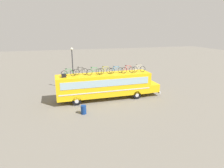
% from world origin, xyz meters
% --- Properties ---
extents(ground_plane, '(120.00, 120.00, 0.00)m').
position_xyz_m(ground_plane, '(0.00, 0.00, 0.00)').
color(ground_plane, slate).
extents(bus, '(12.49, 2.56, 3.06)m').
position_xyz_m(bus, '(0.25, 0.00, 1.76)').
color(bus, yellow).
rests_on(bus, ground).
extents(luggage_bag_1, '(0.48, 0.38, 0.37)m').
position_xyz_m(luggage_bag_1, '(-4.57, -0.27, 3.25)').
color(luggage_bag_1, black).
rests_on(luggage_bag_1, bus).
extents(rooftop_bicycle_1, '(1.66, 0.44, 0.90)m').
position_xyz_m(rooftop_bicycle_1, '(-4.02, 0.05, 3.44)').
color(rooftop_bicycle_1, black).
rests_on(rooftop_bicycle_1, bus).
extents(rooftop_bicycle_2, '(1.71, 0.44, 0.96)m').
position_xyz_m(rooftop_bicycle_2, '(-2.66, 0.36, 3.46)').
color(rooftop_bicycle_2, black).
rests_on(rooftop_bicycle_2, bus).
extents(rooftop_bicycle_3, '(1.81, 0.44, 0.94)m').
position_xyz_m(rooftop_bicycle_3, '(-1.19, -0.12, 3.45)').
color(rooftop_bicycle_3, black).
rests_on(rooftop_bicycle_3, bus).
extents(rooftop_bicycle_4, '(1.75, 0.44, 0.96)m').
position_xyz_m(rooftop_bicycle_4, '(0.14, -0.04, 3.46)').
color(rooftop_bicycle_4, black).
rests_on(rooftop_bicycle_4, bus).
extents(rooftop_bicycle_5, '(1.74, 0.44, 0.87)m').
position_xyz_m(rooftop_bicycle_5, '(1.53, 0.10, 3.43)').
color(rooftop_bicycle_5, black).
rests_on(rooftop_bicycle_5, bus).
extents(rooftop_bicycle_6, '(1.76, 0.44, 0.97)m').
position_xyz_m(rooftop_bicycle_6, '(2.88, -0.27, 3.47)').
color(rooftop_bicycle_6, black).
rests_on(rooftop_bicycle_6, bus).
extents(rooftop_bicycle_7, '(1.76, 0.44, 0.95)m').
position_xyz_m(rooftop_bicycle_7, '(4.31, -0.18, 3.46)').
color(rooftop_bicycle_7, black).
rests_on(rooftop_bicycle_7, bus).
extents(trash_bin, '(0.53, 0.53, 0.88)m').
position_xyz_m(trash_bin, '(-3.03, -3.59, 0.44)').
color(trash_bin, navy).
rests_on(trash_bin, ground).
extents(street_lamp, '(0.33, 0.33, 5.77)m').
position_xyz_m(street_lamp, '(-3.13, 4.80, 3.46)').
color(street_lamp, '#38383D').
rests_on(street_lamp, ground).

